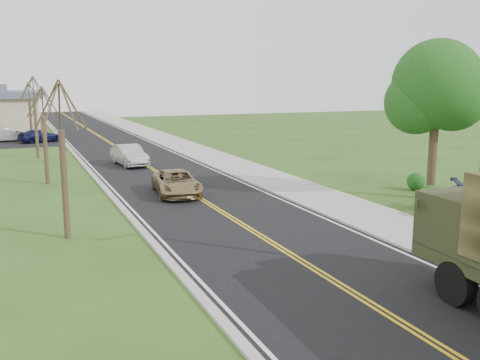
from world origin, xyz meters
TOP-DOWN VIEW (x-y plane):
  - ground at (0.00, 0.00)m, footprint 160.00×160.00m
  - road at (0.00, 40.00)m, footprint 8.00×120.00m
  - curb_right at (4.15, 40.00)m, footprint 0.30×120.00m
  - sidewalk_right at (5.90, 40.00)m, footprint 3.20×120.00m
  - curb_left at (-4.15, 40.00)m, footprint 0.30×120.00m
  - leafy_tree at (11.00, 10.01)m, footprint 4.83×4.50m
  - bare_tree_a at (-7.00, 10.00)m, footprint 1.93×2.26m
  - bare_tree_b at (-7.00, 22.00)m, footprint 1.83×2.14m
  - bare_tree_c at (-7.00, 34.00)m, footprint 2.04×2.39m
  - bare_tree_d at (-7.00, 46.00)m, footprint 1.88×2.20m
  - suv_champagne at (-0.83, 16.06)m, footprint 2.69×4.92m
  - sedan_silver at (-1.10, 27.08)m, footprint 2.05×4.65m
  - lot_car_silver at (-9.18, 47.24)m, footprint 4.29×2.13m
  - lot_car_navy at (-6.22, 45.35)m, footprint 4.66×3.25m

SIDE VIEW (x-z plane):
  - ground at x=0.00m, z-range 0.00..0.00m
  - road at x=0.00m, z-range 0.00..0.01m
  - sidewalk_right at x=5.90m, z-range 0.00..0.10m
  - curb_left at x=-4.15m, z-range 0.00..0.10m
  - curb_right at x=4.15m, z-range 0.00..0.12m
  - lot_car_navy at x=-6.22m, z-range 0.00..1.25m
  - suv_champagne at x=-0.83m, z-range 0.00..1.31m
  - lot_car_silver at x=-9.18m, z-range 0.00..1.35m
  - sedan_silver at x=-1.10m, z-range 0.00..1.48m
  - bare_tree_b at x=-7.00m, z-range -0.39..5.34m
  - bare_tree_d at x=-7.00m, z-range -0.40..5.50m
  - bare_tree_a at x=-7.00m, z-range -0.41..5.66m
  - bare_tree_c at x=-7.00m, z-range -0.44..5.99m
  - leafy_tree at x=11.00m, z-range 1.44..9.54m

